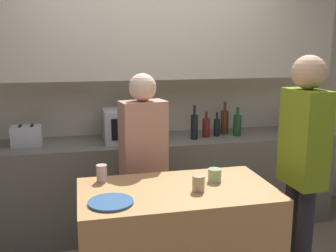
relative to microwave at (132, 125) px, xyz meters
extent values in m
cube|color=beige|center=(0.17, 0.35, 0.31)|extent=(6.40, 0.08, 2.70)
cube|color=beige|center=(0.17, 0.15, 0.79)|extent=(3.74, 0.32, 0.75)
cube|color=#6B665B|center=(0.17, 0.00, -0.59)|extent=(3.60, 0.62, 0.89)
cube|color=#B7BABC|center=(0.00, 0.00, 0.00)|extent=(0.52, 0.38, 0.30)
cube|color=black|center=(-0.05, -0.19, 0.00)|extent=(0.31, 0.01, 0.19)
cube|color=silver|center=(-0.94, 0.00, -0.06)|extent=(0.26, 0.16, 0.18)
cube|color=black|center=(-0.99, 0.00, 0.03)|extent=(0.02, 0.11, 0.01)
cube|color=black|center=(-0.89, 0.00, 0.03)|extent=(0.02, 0.11, 0.01)
cylinder|color=#333D4C|center=(1.63, 0.00, -0.10)|extent=(0.14, 0.14, 0.10)
cylinder|color=#38662D|center=(1.63, 0.00, 0.04)|extent=(0.01, 0.01, 0.18)
sphere|color=silver|center=(1.63, 0.00, 0.18)|extent=(0.13, 0.13, 0.13)
cylinder|color=black|center=(0.58, -0.09, -0.03)|extent=(0.07, 0.07, 0.23)
cylinder|color=black|center=(0.58, -0.09, 0.13)|extent=(0.02, 0.02, 0.09)
cylinder|color=maroon|center=(0.72, -0.02, -0.06)|extent=(0.07, 0.07, 0.18)
cylinder|color=maroon|center=(0.72, -0.02, 0.07)|extent=(0.03, 0.03, 0.07)
cylinder|color=black|center=(0.84, -0.01, -0.07)|extent=(0.06, 0.06, 0.17)
cylinder|color=black|center=(0.84, -0.01, 0.05)|extent=(0.02, 0.02, 0.07)
cylinder|color=#472814|center=(0.95, 0.07, -0.03)|extent=(0.08, 0.08, 0.24)
cylinder|color=#472814|center=(0.95, 0.07, 0.13)|extent=(0.03, 0.03, 0.09)
cylinder|color=#194723|center=(1.04, -0.03, -0.05)|extent=(0.08, 0.08, 0.20)
cylinder|color=#194723|center=(1.04, -0.03, 0.09)|extent=(0.03, 0.03, 0.08)
cylinder|color=#2D5684|center=(-0.32, -1.46, -0.15)|extent=(0.26, 0.26, 0.01)
cylinder|color=#C7AAAD|center=(-0.35, -1.08, -0.10)|extent=(0.07, 0.07, 0.11)
cylinder|color=#92B381|center=(0.38, -1.24, -0.11)|extent=(0.09, 0.09, 0.09)
cylinder|color=tan|center=(0.22, -1.39, -0.10)|extent=(0.08, 0.08, 0.10)
cylinder|color=black|center=(1.00, -1.36, -0.63)|extent=(0.11, 0.11, 0.83)
cylinder|color=black|center=(0.99, -1.20, -0.63)|extent=(0.11, 0.11, 0.83)
cube|color=olive|center=(0.99, -1.28, 0.12)|extent=(0.20, 0.35, 0.65)
sphere|color=tan|center=(0.99, -1.28, 0.56)|extent=(0.22, 0.22, 0.22)
cylinder|color=black|center=(0.07, -0.70, -0.66)|extent=(0.11, 0.11, 0.76)
cylinder|color=black|center=(-0.09, -0.73, -0.66)|extent=(0.11, 0.11, 0.76)
cube|color=tan|center=(-0.01, -0.71, 0.02)|extent=(0.37, 0.25, 0.60)
sphere|color=beige|center=(-0.01, -0.71, 0.42)|extent=(0.21, 0.21, 0.21)
camera|label=1|loc=(-0.47, -3.57, 0.73)|focal=42.00mm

